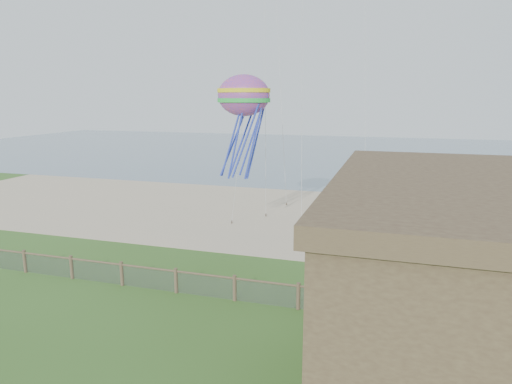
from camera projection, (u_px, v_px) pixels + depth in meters
ground at (176, 374)px, 15.60m from camera, size 160.00×160.00×0.00m
sand_beach at (303, 216)px, 36.20m from camera, size 72.00×20.00×0.02m
ocean at (354, 153)px, 77.38m from camera, size 160.00×68.00×0.02m
chainlink_fence at (235, 290)px, 21.11m from camera, size 36.20×0.20×1.25m
picnic_table at (340, 329)px, 17.95m from camera, size 1.80×1.53×0.65m
octopus_kite at (244, 125)px, 29.26m from camera, size 4.11×3.50×7.16m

